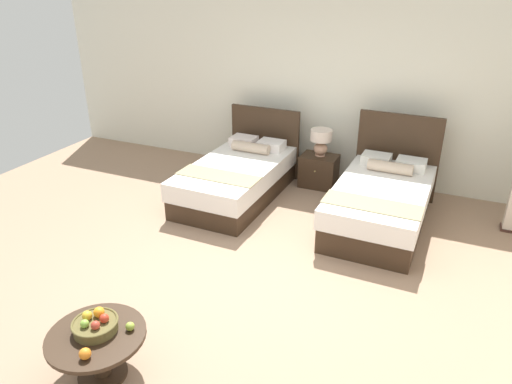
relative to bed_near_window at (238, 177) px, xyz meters
name	(u,v)px	position (x,y,z in m)	size (l,w,h in m)	color
ground_plane	(250,279)	(1.03, -1.84, -0.31)	(9.90, 10.02, 0.02)	#9C7C62
wall_back	(337,89)	(1.03, 1.37, 1.10)	(9.90, 0.12, 2.80)	white
bed_near_window	(238,177)	(0.00, 0.00, 0.00)	(1.16, 2.13, 1.10)	#362619
bed_near_corner	(381,201)	(2.06, 0.00, 0.02)	(1.18, 2.07, 1.24)	#362619
nightstand	(319,171)	(0.97, 0.84, -0.06)	(0.54, 0.43, 0.49)	#362619
table_lamp	(321,140)	(0.97, 0.86, 0.44)	(0.32, 0.32, 0.40)	tan
coffee_table	(98,345)	(0.49, -3.56, 0.01)	(0.78, 0.78, 0.43)	#362619
fruit_bowl	(95,324)	(0.46, -3.52, 0.19)	(0.36, 0.36, 0.16)	brown
loose_apple	(130,326)	(0.70, -3.41, 0.16)	(0.07, 0.07, 0.07)	#8DA73A
loose_orange	(85,354)	(0.59, -3.79, 0.17)	(0.09, 0.09, 0.09)	orange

